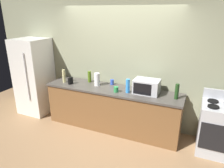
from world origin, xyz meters
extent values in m
plane|color=#93704C|center=(0.00, 0.00, 0.00)|extent=(8.00, 8.00, 0.00)
cube|color=gray|center=(0.00, 0.81, 1.35)|extent=(6.40, 0.10, 2.70)
cube|color=brown|center=(0.00, 0.40, 0.43)|extent=(2.80, 0.60, 0.86)
cube|color=#47423D|center=(0.00, 0.40, 0.88)|extent=(2.84, 0.64, 0.04)
cube|color=white|center=(-2.05, 0.40, 0.90)|extent=(0.72, 0.70, 1.80)
cylinder|color=silver|center=(-1.91, 0.03, 1.00)|extent=(0.02, 0.02, 1.10)
cube|color=#B7BABF|center=(2.00, 0.40, 0.45)|extent=(0.60, 0.60, 0.90)
cube|color=black|center=(2.00, 0.10, 0.45)|extent=(0.55, 0.02, 0.48)
cube|color=#B7BABF|center=(2.00, 0.68, 0.99)|extent=(0.60, 0.04, 0.18)
cylinder|color=black|center=(1.87, 0.28, 0.91)|extent=(0.18, 0.18, 0.02)
cylinder|color=black|center=(1.87, 0.52, 0.91)|extent=(0.18, 0.18, 0.02)
cube|color=#B7BABF|center=(0.70, 0.45, 1.04)|extent=(0.48, 0.34, 0.27)
cube|color=black|center=(0.66, 0.28, 1.04)|extent=(0.34, 0.01, 0.21)
cylinder|color=white|center=(-0.37, 0.45, 1.04)|extent=(0.12, 0.12, 0.27)
cube|color=black|center=(-0.94, 0.30, 0.98)|extent=(0.07, 0.12, 0.15)
cylinder|color=#1E3F19|center=(1.26, 0.39, 1.04)|extent=(0.07, 0.07, 0.28)
cylinder|color=#338CE5|center=(0.36, 0.33, 1.03)|extent=(0.08, 0.08, 0.27)
cylinder|color=beige|center=(-1.13, 0.35, 1.04)|extent=(0.06, 0.06, 0.28)
cylinder|color=#4C6B19|center=(-0.62, 0.58, 1.02)|extent=(0.08, 0.08, 0.25)
cylinder|color=#2D4CB2|center=(-0.10, 0.63, 0.95)|extent=(0.08, 0.08, 0.11)
cylinder|color=#2D8C47|center=(0.14, 0.27, 0.95)|extent=(0.09, 0.09, 0.11)
camera|label=1|loc=(1.57, -3.19, 2.39)|focal=33.04mm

